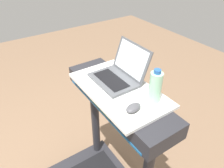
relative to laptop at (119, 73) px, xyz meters
name	(u,v)px	position (x,y,z in m)	size (l,w,h in m)	color
desk_board	(119,89)	(0.08, -0.06, -0.06)	(0.67, 0.38, 0.02)	white
laptop	(119,73)	(0.00, 0.00, 0.00)	(0.31, 0.29, 0.23)	#515459
computer_mouse	(133,108)	(0.30, -0.11, -0.03)	(0.06, 0.10, 0.03)	#4C4C51
water_bottle	(155,87)	(0.30, 0.04, 0.05)	(0.07, 0.07, 0.21)	#9EDBB2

